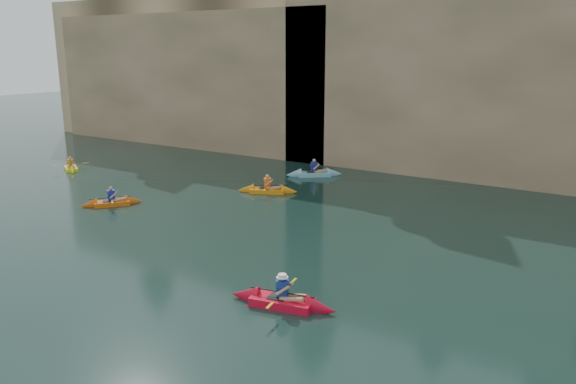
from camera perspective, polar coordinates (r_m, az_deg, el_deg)
The scene contains 11 objects.
ground at distance 16.87m, azimuth -11.43°, elevation -12.43°, with size 160.00×160.00×0.00m, color black.
cliff at distance 42.07m, azimuth 18.23°, elevation 11.59°, with size 70.00×16.00×12.00m, color tan.
cliff_slab_west at distance 45.31m, azimuth -10.30°, elevation 11.30°, with size 26.00×2.40×10.56m, color tan.
cliff_slab_center at distance 34.43m, azimuth 18.24°, elevation 10.62°, with size 24.00×2.40×11.40m, color tan.
sea_cave_west at distance 43.78m, azimuth -8.75°, elevation 6.95°, with size 4.50×1.00×4.00m, color black.
sea_cave_center at distance 36.25m, azimuth 8.25°, elevation 4.81°, with size 3.50×1.00×3.20m, color black.
main_kayaker at distance 17.18m, azimuth -0.58°, elevation -10.98°, with size 3.48×2.28×1.26m.
kayaker_orange at distance 30.17m, azimuth -2.09°, elevation 0.21°, with size 3.26×2.23×1.24m.
kayaker_yellow at distance 38.39m, azimuth -21.18°, elevation 2.29°, with size 2.64×1.96×1.10m.
kayaker_ltblue_mid at distance 34.13m, azimuth 2.65°, elevation 1.89°, with size 3.18×2.82×1.32m.
kayaker_extra_west at distance 29.07m, azimuth -17.46°, elevation -1.02°, with size 2.40×2.79×1.18m.
Camera 1 is at (10.69, -10.66, 7.52)m, focal length 35.00 mm.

